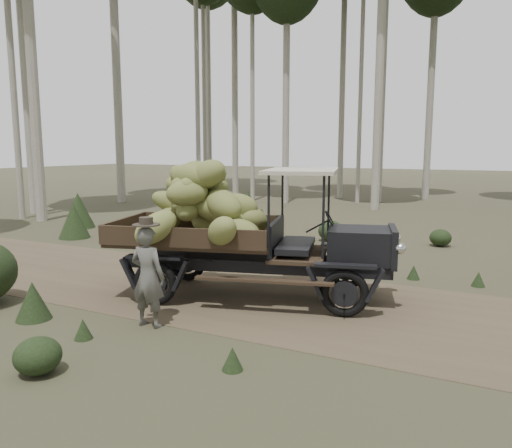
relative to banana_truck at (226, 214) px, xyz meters
name	(u,v)px	position (x,y,z in m)	size (l,w,h in m)	color
ground	(366,313)	(2.63, 0.10, -1.53)	(120.00, 120.00, 0.00)	#473D2B
dirt_track	(366,313)	(2.63, 0.10, -1.52)	(70.00, 4.00, 0.01)	brown
banana_truck	(226,214)	(0.00, 0.00, 0.00)	(5.39, 3.29, 2.63)	black
farmer	(148,275)	(-0.22, -2.00, -0.72)	(0.59, 0.44, 1.70)	#53524C
undergrowth	(179,283)	(-0.10, -1.37, -0.98)	(21.02, 19.94, 1.36)	#233319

